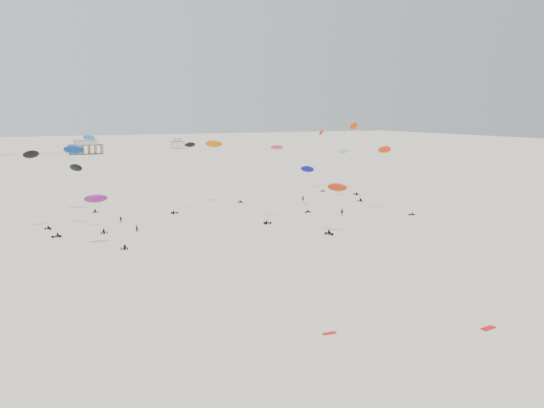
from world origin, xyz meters
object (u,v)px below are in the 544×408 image
pavilion_small (178,144)px  rig_0 (35,169)px  rig_3 (335,199)px  spectator_0 (137,232)px  pavilion_main (86,148)px

pavilion_small → rig_0: size_ratio=0.49×
rig_0 → rig_3: size_ratio=1.62×
rig_0 → spectator_0: rig_0 is taller
spectator_0 → pavilion_small: bearing=-95.5°
pavilion_main → rig_3: (24.11, -265.65, 3.46)m
rig_0 → spectator_0: (20.03, -14.33, -13.91)m
pavilion_small → spectator_0: (-86.67, -276.22, -3.49)m
pavilion_main → pavilion_small: 76.16m
pavilion_small → rig_0: rig_0 is taller
rig_0 → spectator_0: size_ratio=9.52×
rig_0 → spectator_0: bearing=114.9°
rig_0 → rig_3: rig_0 is taller
pavilion_main → rig_3: 266.76m
rig_3 → spectator_0: bearing=-36.8°
pavilion_main → rig_0: size_ratio=1.14×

